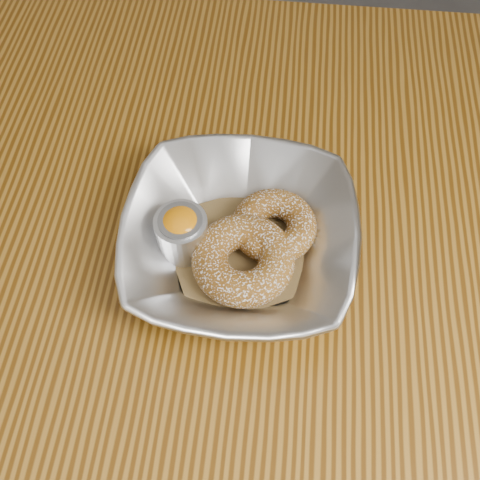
# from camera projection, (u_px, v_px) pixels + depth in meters

# --- Properties ---
(ground_plane) EXTENTS (4.00, 4.00, 0.00)m
(ground_plane) POSITION_uv_depth(u_px,v_px,m) (257.00, 403.00, 1.28)
(ground_plane) COLOR #565659
(ground_plane) RESTS_ON ground
(table) EXTENTS (1.20, 0.80, 0.75)m
(table) POSITION_uv_depth(u_px,v_px,m) (269.00, 265.00, 0.72)
(table) COLOR brown
(table) RESTS_ON ground_plane
(serving_bowl) EXTENTS (0.25, 0.25, 0.06)m
(serving_bowl) POSITION_uv_depth(u_px,v_px,m) (240.00, 240.00, 0.59)
(serving_bowl) COLOR silver
(serving_bowl) RESTS_ON table
(parchment) EXTENTS (0.19, 0.19, 0.00)m
(parchment) POSITION_uv_depth(u_px,v_px,m) (240.00, 250.00, 0.61)
(parchment) COLOR brown
(parchment) RESTS_ON table
(donut_back) EXTENTS (0.11, 0.11, 0.03)m
(donut_back) POSITION_uv_depth(u_px,v_px,m) (274.00, 226.00, 0.60)
(donut_back) COLOR brown
(donut_back) RESTS_ON parchment
(donut_front) EXTENTS (0.15, 0.15, 0.04)m
(donut_front) POSITION_uv_depth(u_px,v_px,m) (243.00, 260.00, 0.58)
(donut_front) COLOR brown
(donut_front) RESTS_ON parchment
(ramekin) EXTENTS (0.06, 0.06, 0.06)m
(ramekin) POSITION_uv_depth(u_px,v_px,m) (182.00, 232.00, 0.59)
(ramekin) COLOR silver
(ramekin) RESTS_ON table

